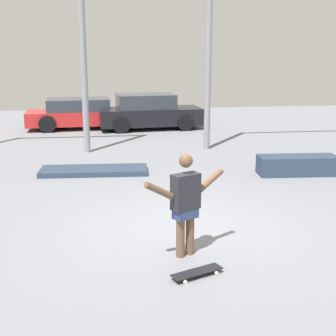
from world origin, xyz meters
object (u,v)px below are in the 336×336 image
(grind_box, at_px, (297,165))
(parked_car_black, at_px, (149,112))
(skateboard, at_px, (197,272))
(skateboarder, at_px, (186,201))
(parked_car_red, at_px, (82,114))
(manual_pad, at_px, (94,171))

(grind_box, xyz_separation_m, parked_car_black, (-3.11, 7.79, 0.43))
(skateboard, relative_size, parked_car_black, 0.19)
(skateboarder, bearing_deg, grind_box, 23.19)
(parked_car_red, bearing_deg, skateboarder, -83.80)
(manual_pad, distance_m, parked_car_red, 7.51)
(parked_car_black, bearing_deg, manual_pad, -112.01)
(skateboard, xyz_separation_m, parked_car_black, (0.55, 12.99, 0.61))
(skateboarder, xyz_separation_m, skateboard, (0.05, -0.72, -0.83))
(skateboard, distance_m, parked_car_red, 13.68)
(manual_pad, xyz_separation_m, parked_car_red, (-0.61, 7.46, 0.54))
(skateboard, relative_size, manual_pad, 0.29)
(skateboarder, distance_m, parked_car_red, 12.95)
(grind_box, distance_m, manual_pad, 5.29)
(skateboard, bearing_deg, parked_car_black, 64.75)
(parked_car_red, bearing_deg, grind_box, -58.11)
(skateboarder, xyz_separation_m, manual_pad, (-1.50, 5.31, -0.83))
(skateboard, bearing_deg, manual_pad, 81.60)
(manual_pad, relative_size, parked_car_red, 0.60)
(grind_box, bearing_deg, manual_pad, 170.90)
(grind_box, relative_size, parked_car_red, 0.44)
(grind_box, bearing_deg, parked_car_black, 111.80)
(parked_car_black, bearing_deg, skateboarder, -97.98)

